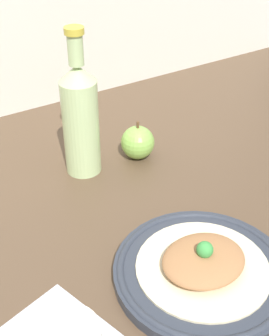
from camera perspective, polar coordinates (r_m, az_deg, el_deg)
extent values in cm
cube|color=brown|center=(81.14, -2.04, -9.42)|extent=(180.00, 110.00, 4.00)
cylinder|color=#2D333D|center=(73.49, 8.25, -12.51)|extent=(27.15, 27.15, 1.81)
torus|color=#2D333D|center=(73.03, 8.29, -12.17)|extent=(26.25, 26.25, 1.27)
cylinder|color=beige|center=(72.69, 8.32, -11.91)|extent=(20.30, 20.30, 0.40)
ellipsoid|color=#9E6B42|center=(71.57, 8.42, -11.04)|extent=(13.03, 11.08, 2.75)
sphere|color=green|center=(70.08, 8.57, -9.81)|extent=(2.53, 2.53, 2.53)
cylinder|color=#B7D18E|center=(90.99, -6.52, 4.88)|extent=(7.05, 7.05, 19.28)
cone|color=#B7D18E|center=(86.06, -7.01, 11.40)|extent=(7.05, 7.05, 3.17)
cylinder|color=#B7D18E|center=(84.46, -7.22, 14.12)|extent=(2.82, 2.82, 5.57)
cylinder|color=gold|center=(83.36, -7.39, 16.30)|extent=(3.52, 3.52, 1.20)
sphere|color=#84B74C|center=(97.54, 0.40, 3.14)|extent=(7.04, 7.04, 7.04)
cylinder|color=brown|center=(95.49, 0.41, 5.23)|extent=(0.56, 0.56, 1.58)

